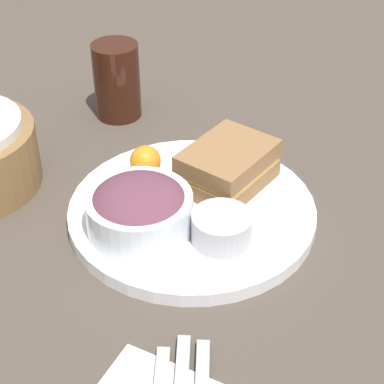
% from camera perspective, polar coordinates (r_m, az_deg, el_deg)
% --- Properties ---
extents(ground_plane, '(4.00, 4.00, 0.00)m').
position_cam_1_polar(ground_plane, '(0.75, 0.00, -2.25)').
color(ground_plane, '#4C4238').
extents(plate, '(0.29, 0.29, 0.02)m').
position_cam_1_polar(plate, '(0.75, 0.00, -1.75)').
color(plate, white).
rests_on(plate, ground_plane).
extents(sandwich, '(0.12, 0.10, 0.05)m').
position_cam_1_polar(sandwich, '(0.76, 3.19, 2.30)').
color(sandwich, olive).
rests_on(sandwich, plate).
extents(salad_bowl, '(0.12, 0.12, 0.06)m').
position_cam_1_polar(salad_bowl, '(0.70, -4.71, -1.48)').
color(salad_bowl, white).
rests_on(salad_bowl, plate).
extents(dressing_cup, '(0.07, 0.07, 0.03)m').
position_cam_1_polar(dressing_cup, '(0.68, 2.65, -3.21)').
color(dressing_cup, '#B7B7BC').
rests_on(dressing_cup, plate).
extents(orange_wedge, '(0.04, 0.04, 0.04)m').
position_cam_1_polar(orange_wedge, '(0.78, -4.16, 2.77)').
color(orange_wedge, orange).
rests_on(orange_wedge, plate).
extents(drink_glass, '(0.07, 0.07, 0.11)m').
position_cam_1_polar(drink_glass, '(0.93, -6.69, 9.80)').
color(drink_glass, '#38190F').
rests_on(drink_glass, ground_plane).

